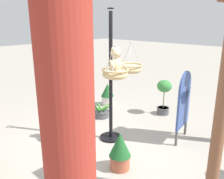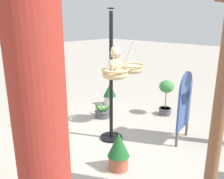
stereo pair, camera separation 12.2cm
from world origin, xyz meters
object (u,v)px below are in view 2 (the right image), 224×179
Objects in this scene: hanging_basket_with_teddy at (115,74)px; hanging_basket_left_high at (132,68)px; teddy_bear at (116,62)px; potted_plant_flowering_red at (166,95)px; potted_plant_bushy_green at (119,151)px; display_sign_board at (185,101)px; potted_plant_small_succulent at (110,94)px; display_pole_central at (111,101)px; greenhouse_pillar_right at (219,113)px; potted_plant_conical_shrub at (103,113)px.

hanging_basket_with_teddy is 1.06m from hanging_basket_left_high.
teddy_bear is 0.52× the size of potted_plant_flowering_red.
display_sign_board is (-1.57, 0.26, 0.52)m from potted_plant_bushy_green.
display_sign_board is (-1.07, 0.81, -0.78)m from teddy_bear.
hanging_basket_left_high is 1.74m from potted_plant_small_succulent.
potted_plant_bushy_green is 1.02× the size of potted_plant_small_succulent.
display_sign_board is (-0.10, 1.25, -0.48)m from hanging_basket_left_high.
display_pole_central is at bearing -49.62° from display_sign_board.
greenhouse_pillar_right is at bearing 81.42° from display_pole_central.
teddy_bear is 0.67× the size of hanging_basket_left_high.
teddy_bear is 2.09m from potted_plant_conical_shrub.
potted_plant_bushy_green is (0.50, 0.57, -1.10)m from hanging_basket_with_teddy.
teddy_bear is at bearing -132.73° from potted_plant_bushy_green.
teddy_bear is 1.11m from hanging_basket_left_high.
display_pole_central reaches higher than potted_plant_bushy_green.
hanging_basket_left_high is 2.03m from potted_plant_bushy_green.
hanging_basket_with_teddy is at bearing -90.00° from teddy_bear.
potted_plant_conical_shrub is (-0.79, -1.19, -1.31)m from hanging_basket_with_teddy.
teddy_bear is 0.76× the size of potted_plant_small_succulent.
potted_plant_small_succulent reaches higher than potted_plant_conical_shrub.
potted_plant_flowering_red is at bearing -136.62° from greenhouse_pillar_right.
potted_plant_flowering_red is at bearing -133.77° from display_sign_board.
potted_plant_conical_shrub is at bearing -107.39° from greenhouse_pillar_right.
hanging_basket_left_high is 0.50× the size of display_sign_board.
hanging_basket_left_high is 1.34m from potted_plant_flowering_red.
potted_plant_small_succulent is at bearing -132.42° from hanging_basket_with_teddy.
potted_plant_conical_shrub is at bearing -126.48° from potted_plant_bushy_green.
hanging_basket_with_teddy reaches higher than teddy_bear.
display_sign_board is (0.96, 1.00, 0.31)m from potted_plant_flowering_red.
hanging_basket_left_high is 0.27× the size of greenhouse_pillar_right.
display_pole_central reaches higher than display_sign_board.
display_pole_central is 4.03× the size of potted_plant_bushy_green.
display_pole_central is 5.40× the size of teddy_bear.
potted_plant_flowering_red is 1.62m from potted_plant_small_succulent.
hanging_basket_with_teddy reaches higher than hanging_basket_left_high.
teddy_bear is at bearing 56.73° from potted_plant_conical_shrub.
potted_plant_conical_shrub is 2.16m from display_sign_board.
greenhouse_pillar_right is (1.14, 2.33, -0.06)m from hanging_basket_left_high.
greenhouse_pillar_right is at bearing 84.74° from hanging_basket_with_teddy.
potted_plant_flowering_red is at bearing 166.96° from hanging_basket_left_high.
hanging_basket_left_high is 0.78× the size of potted_plant_flowering_red.
hanging_basket_with_teddy is at bearing 23.32° from hanging_basket_left_high.
hanging_basket_left_high is 1.40× the size of potted_plant_conical_shrub.
display_pole_central reaches higher than potted_plant_conical_shrub.
potted_plant_small_succulent is at bearing -100.92° from display_sign_board.
display_pole_central reaches higher than hanging_basket_left_high.
display_pole_central is 1.90m from potted_plant_flowering_red.
potted_plant_bushy_green is (0.50, 0.55, -1.30)m from teddy_bear.
hanging_basket_with_teddy is 0.88× the size of hanging_basket_left_high.
potted_plant_conical_shrub is (1.23, -1.02, -0.42)m from potted_plant_flowering_red.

